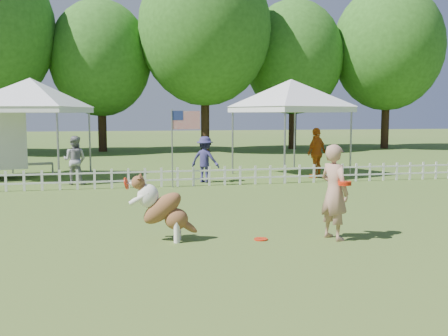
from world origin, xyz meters
The scene contains 15 objects.
ground centered at (0.00, 0.00, 0.00)m, with size 120.00×120.00×0.00m, color #2C541A.
picket_fence centered at (0.00, 7.00, 0.30)m, with size 22.00×0.08×0.60m, color white, non-canonical shape.
handler centered at (1.76, -0.10, 0.86)m, with size 0.62×0.41×1.71m, color #A97B65.
dog centered at (-1.25, 0.36, 0.59)m, with size 1.14×0.38×1.18m, color brown, non-canonical shape.
frisbee_on_turf centered at (0.46, 0.10, 0.01)m, with size 0.24×0.24×0.02m, color red.
canopy_tent_left centered at (-4.95, 9.93, 1.70)m, with size 3.29×3.29×3.40m, color silver, non-canonical shape.
canopy_tent_right centered at (4.14, 9.07, 1.71)m, with size 3.31×3.31×3.42m, color silver, non-canonical shape.
flag_pole centered at (-0.42, 6.85, 1.20)m, with size 0.92×0.10×2.39m, color gray, non-canonical shape.
spectator_a centered at (-3.40, 8.16, 0.78)m, with size 0.75×0.59×1.55m, color gray.
spectator_b centered at (0.75, 7.80, 0.76)m, with size 0.98×0.56×1.51m, color navy.
spectator_c centered at (4.82, 8.21, 0.88)m, with size 1.04×0.43×1.77m, color #C75A17.
tree_center_left centered at (-3.00, 22.50, 4.90)m, with size 6.00×6.00×9.80m, color #275618, non-canonical shape.
tree_center_right centered at (3.00, 21.00, 6.30)m, with size 7.60×7.60×12.60m, color #275618, non-canonical shape.
tree_right centered at (9.00, 22.50, 5.20)m, with size 6.20×6.20×10.40m, color #275618, non-canonical shape.
tree_far_right centered at (15.00, 21.50, 5.70)m, with size 7.00×7.00×11.40m, color #275618, non-canonical shape.
Camera 1 is at (-1.97, -8.32, 2.24)m, focal length 40.00 mm.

